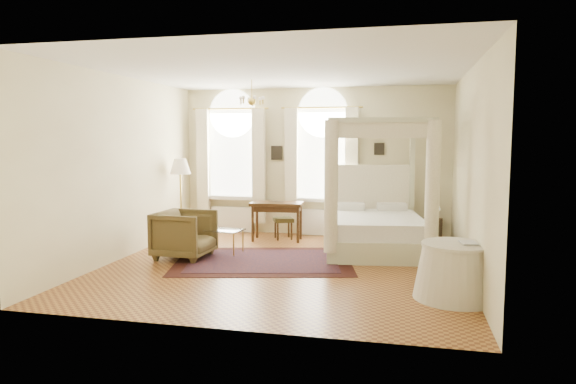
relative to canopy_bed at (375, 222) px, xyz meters
name	(u,v)px	position (x,y,z in m)	size (l,w,h in m)	color
ground	(283,266)	(-1.46, -1.48, -0.58)	(6.00, 6.00, 0.00)	#9E6A2D
room_walls	(283,150)	(-1.46, -1.48, 1.40)	(6.00, 6.00, 6.00)	#FBF3BF
window_left	(232,168)	(-3.36, 1.39, 0.91)	(1.62, 0.27, 3.29)	silver
window_right	(322,170)	(-1.26, 1.39, 0.91)	(1.62, 0.27, 3.29)	silver
chandelier	(252,100)	(-2.36, -0.28, 2.33)	(0.51, 0.45, 0.50)	#B0923A
wall_pictures	(317,151)	(-1.38, 1.49, 1.32)	(2.54, 0.03, 0.39)	black
canopy_bed	(375,222)	(0.00, 0.00, 0.00)	(2.22, 2.59, 2.53)	beige
nightstand	(431,232)	(1.10, 0.94, -0.31)	(0.38, 0.34, 0.54)	#3D2610
nightstand_lamp	(434,206)	(1.14, 1.00, 0.21)	(0.26, 0.26, 0.38)	#B0923A
writing_desk	(277,208)	(-2.10, 0.66, 0.13)	(1.14, 0.64, 0.82)	#3D2610
laptop	(276,202)	(-2.11, 0.63, 0.26)	(0.31, 0.20, 0.02)	black
stool	(283,221)	(-2.01, 0.85, -0.19)	(0.53, 0.53, 0.46)	#423D1C
armchair	(185,234)	(-3.35, -1.29, -0.14)	(0.94, 0.96, 0.88)	#4B3D20
coffee_table	(225,232)	(-2.78, -0.75, -0.16)	(0.73, 0.57, 0.46)	silver
floor_lamp	(180,171)	(-4.16, 0.34, 0.92)	(0.45, 0.45, 1.75)	#B0923A
oriental_rug	(263,261)	(-1.89, -1.22, -0.57)	(3.50, 2.84, 0.01)	#38130D
side_table	(455,271)	(1.24, -2.70, -0.20)	(1.12, 1.12, 0.77)	silver
book	(461,243)	(1.29, -2.73, 0.20)	(0.21, 0.28, 0.03)	black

